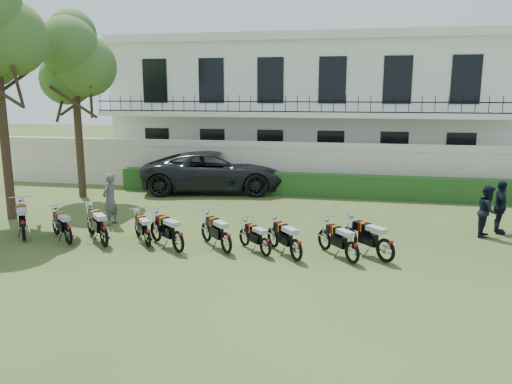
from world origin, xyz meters
TOP-DOWN VIEW (x-y plane):
  - ground at (0.00, 0.00)m, footprint 100.00×100.00m
  - perimeter_wall at (0.00, 8.00)m, footprint 30.00×0.35m
  - hedge at (1.00, 7.20)m, footprint 18.00×0.60m
  - building at (0.00, 13.96)m, footprint 20.40×9.60m
  - tree_west_near at (-8.96, 5.00)m, footprint 3.40×3.20m
  - motorcycle_0 at (-7.19, -1.49)m, footprint 1.39×1.76m
  - motorcycle_1 at (-5.62, -1.55)m, footprint 1.48×1.33m
  - motorcycle_2 at (-4.45, -1.56)m, footprint 1.54×1.59m
  - motorcycle_3 at (-3.19, -1.31)m, footprint 1.16×1.46m
  - motorcycle_4 at (-2.12, -1.64)m, footprint 1.60×1.39m
  - motorcycle_5 at (-0.75, -1.43)m, footprint 1.38×1.52m
  - motorcycle_6 at (0.38, -1.44)m, footprint 1.22×1.28m
  - motorcycle_7 at (1.27, -1.68)m, footprint 1.26×1.60m
  - motorcycle_8 at (2.76, -1.57)m, footprint 1.25×1.57m
  - motorcycle_9 at (3.64, -1.31)m, footprint 1.52×1.57m
  - suv at (-3.62, 7.45)m, footprint 7.12×4.30m
  - inspector at (-5.53, 0.93)m, footprint 0.51×0.70m
  - officer_4 at (6.93, 1.98)m, footprint 0.84×0.96m
  - officer_5 at (7.41, 2.44)m, footprint 0.50×1.05m

SIDE VIEW (x-z plane):
  - ground at x=0.00m, z-range 0.00..0.00m
  - motorcycle_6 at x=0.38m, z-range -0.04..0.88m
  - motorcycle_3 at x=-3.19m, z-range -0.04..0.93m
  - motorcycle_1 at x=-5.62m, z-range -0.04..0.99m
  - motorcycle_8 at x=2.76m, z-range -0.04..1.01m
  - motorcycle_7 at x=1.27m, z-range -0.04..1.02m
  - motorcycle_5 at x=-0.75m, z-range -0.04..1.03m
  - hedge at x=1.00m, z-range 0.00..1.00m
  - motorcycle_4 at x=-2.12m, z-range -0.04..1.06m
  - motorcycle_9 at x=3.64m, z-range -0.04..1.09m
  - motorcycle_2 at x=-4.45m, z-range -0.04..1.11m
  - motorcycle_0 at x=-7.19m, z-range -0.04..1.12m
  - officer_4 at x=6.93m, z-range 0.00..1.66m
  - officer_5 at x=7.41m, z-range 0.00..1.74m
  - inspector at x=-5.53m, z-range 0.00..1.80m
  - suv at x=-3.62m, z-range 0.00..1.85m
  - perimeter_wall at x=0.00m, z-range 0.02..2.32m
  - building at x=0.00m, z-range 0.01..7.41m
  - tree_west_near at x=-8.96m, z-range 1.94..9.84m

